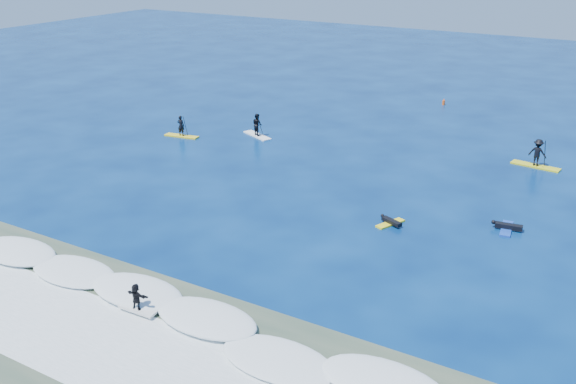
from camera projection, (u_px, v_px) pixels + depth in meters
The scene contains 11 objects.
ground at pixel (240, 216), 36.97m from camera, with size 160.00×160.00×0.00m, color #041C4B.
shallow_water at pixel (42, 339), 25.79m from camera, with size 90.00×13.00×0.01m, color #354838.
breaking_wave at pixel (114, 294), 28.99m from camera, with size 40.00×6.00×0.30m, color white.
whitewater at pixel (62, 327), 26.60m from camera, with size 34.00×5.00×0.02m, color silver.
sup_paddler_left at pixel (181, 129), 51.23m from camera, with size 2.93×1.15×2.00m.
sup_paddler_center at pixel (257, 127), 51.30m from camera, with size 3.10×1.95×2.15m.
sup_paddler_right at pixel (537, 154), 44.50m from camera, with size 3.39×1.23×2.32m.
prone_paddler_near at pixel (391, 222), 35.90m from camera, with size 1.44×1.91×0.39m.
prone_paddler_far at pixel (507, 227), 35.27m from camera, with size 1.69×2.17×0.44m.
wave_surfer at pixel (136, 299), 27.23m from camera, with size 1.79×0.54×1.28m.
marker_buoy at pixel (444, 102), 60.89m from camera, with size 0.26×0.26×0.63m.
Camera 1 is at (19.57, -27.64, 15.15)m, focal length 40.00 mm.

